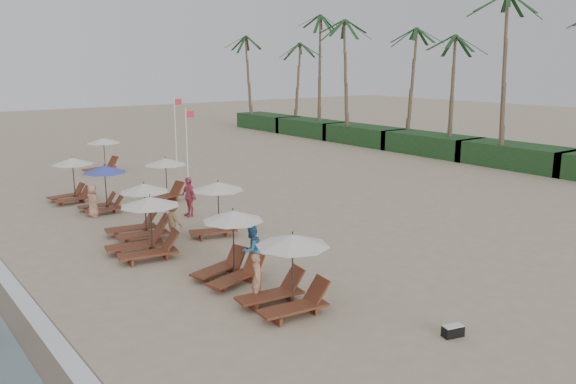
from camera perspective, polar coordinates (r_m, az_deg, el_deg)
ground at (r=22.48m, az=6.48°, el=-6.02°), size 160.00×160.00×0.00m
shrub_hedge at (r=47.79m, az=13.84°, el=4.56°), size 3.20×53.00×1.60m
palm_row at (r=47.96m, az=13.50°, el=15.53°), size 7.00×52.00×12.30m
lounger_station_0 at (r=17.18m, az=-0.28°, el=-8.15°), size 2.68×2.22×2.25m
lounger_station_1 at (r=19.50m, az=-5.95°, el=-5.52°), size 2.51×2.30×2.37m
lounger_station_2 at (r=22.45m, az=-13.91°, el=-3.59°), size 2.78×2.41×2.25m
lounger_station_3 at (r=24.92m, az=-14.38°, el=-2.12°), size 2.63×2.29×2.25m
lounger_station_4 at (r=29.67m, az=-17.74°, el=0.36°), size 2.37×2.09×2.26m
lounger_station_5 at (r=32.38m, az=-20.55°, el=1.16°), size 2.42×2.13×2.30m
inland_station_0 at (r=24.60m, az=-7.05°, el=-1.09°), size 2.73×2.24×2.22m
inland_station_1 at (r=31.11m, az=-12.10°, el=1.43°), size 2.88×2.24×2.22m
inland_station_2 at (r=40.72m, az=-17.78°, el=3.68°), size 2.89×2.24×2.22m
beachgoer_near at (r=17.88m, az=-3.00°, el=-8.34°), size 0.65×0.64×1.51m
beachgoer_mid_a at (r=20.09m, az=-3.59°, el=-5.67°), size 0.95×0.81×1.71m
beachgoer_mid_b at (r=24.47m, az=-11.17°, el=-2.71°), size 0.85×1.14×1.58m
beachgoer_far_a at (r=27.89m, az=-9.67°, el=-0.46°), size 0.54×1.13×1.88m
beachgoer_far_b at (r=28.91m, az=-18.54°, el=-0.83°), size 0.74×0.88×1.54m
duffel_bag at (r=16.51m, az=15.82°, el=-12.92°), size 0.62×0.41×0.32m
flag_pole_near at (r=36.77m, az=-9.83°, el=5.05°), size 0.60×0.08×4.42m
flag_pole_far at (r=41.37m, az=-10.92°, el=6.16°), size 0.60×0.08×4.89m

